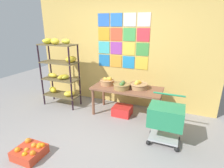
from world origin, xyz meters
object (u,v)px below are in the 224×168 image
object	(u,v)px
orange_crate_foreground	(30,151)
shopping_cart	(166,118)
fruit_basket_left	(122,86)
fruit_basket_right	(107,81)
display_table	(127,91)
banana_shelf_unit	(61,68)
fruit_basket_back_right	(139,85)
produce_crate_under_table	(122,111)

from	to	relation	value
orange_crate_foreground	shopping_cart	xyz separation A→B (m)	(1.83, 1.12, 0.39)
fruit_basket_left	shopping_cart	bearing A→B (deg)	-31.56
fruit_basket_right	orange_crate_foreground	distance (m)	2.01
fruit_basket_left	orange_crate_foreground	distance (m)	2.02
display_table	orange_crate_foreground	xyz separation A→B (m)	(-0.94, -1.83, -0.47)
banana_shelf_unit	display_table	world-z (taller)	banana_shelf_unit
shopping_cart	fruit_basket_back_right	bearing A→B (deg)	131.23
banana_shelf_unit	orange_crate_foreground	xyz separation A→B (m)	(0.67, -1.74, -0.85)
orange_crate_foreground	fruit_basket_left	bearing A→B (deg)	63.41
fruit_basket_back_right	fruit_basket_right	xyz separation A→B (m)	(-0.70, -0.04, 0.01)
banana_shelf_unit	orange_crate_foreground	world-z (taller)	banana_shelf_unit
shopping_cart	produce_crate_under_table	bearing A→B (deg)	146.16
display_table	produce_crate_under_table	bearing A→B (deg)	-149.25
fruit_basket_back_right	produce_crate_under_table	distance (m)	0.69
fruit_basket_back_right	shopping_cart	bearing A→B (deg)	-49.37
fruit_basket_left	produce_crate_under_table	xyz separation A→B (m)	(-0.00, 0.07, -0.61)
fruit_basket_back_right	orange_crate_foreground	xyz separation A→B (m)	(-1.17, -1.89, -0.62)
banana_shelf_unit	orange_crate_foreground	distance (m)	2.05
banana_shelf_unit	fruit_basket_back_right	xyz separation A→B (m)	(1.85, 0.15, -0.23)
produce_crate_under_table	banana_shelf_unit	bearing A→B (deg)	-178.25
fruit_basket_left	orange_crate_foreground	xyz separation A→B (m)	(-0.86, -1.72, -0.62)
orange_crate_foreground	produce_crate_under_table	bearing A→B (deg)	64.34
fruit_basket_left	produce_crate_under_table	bearing A→B (deg)	90.82
fruit_basket_right	produce_crate_under_table	size ratio (longest dim) A/B	0.80
fruit_basket_back_right	produce_crate_under_table	xyz separation A→B (m)	(-0.32, -0.10, -0.61)
banana_shelf_unit	fruit_basket_right	xyz separation A→B (m)	(1.14, 0.11, -0.23)
fruit_basket_left	shopping_cart	world-z (taller)	shopping_cart
produce_crate_under_table	orange_crate_foreground	distance (m)	1.98
display_table	banana_shelf_unit	bearing A→B (deg)	-176.68
display_table	orange_crate_foreground	bearing A→B (deg)	-117.05
orange_crate_foreground	shopping_cart	world-z (taller)	shopping_cart
display_table	orange_crate_foreground	distance (m)	2.11
banana_shelf_unit	fruit_basket_left	xyz separation A→B (m)	(1.53, -0.02, -0.23)
fruit_basket_right	banana_shelf_unit	bearing A→B (deg)	-174.43
banana_shelf_unit	produce_crate_under_table	xyz separation A→B (m)	(1.53, 0.05, -0.84)
banana_shelf_unit	shopping_cart	size ratio (longest dim) A/B	2.02
orange_crate_foreground	fruit_basket_back_right	bearing A→B (deg)	58.13
fruit_basket_left	shopping_cart	distance (m)	1.17
banana_shelf_unit	fruit_basket_left	distance (m)	1.55
fruit_basket_back_right	fruit_basket_right	world-z (taller)	fruit_basket_right
banana_shelf_unit	produce_crate_under_table	world-z (taller)	banana_shelf_unit
display_table	fruit_basket_right	distance (m)	0.49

